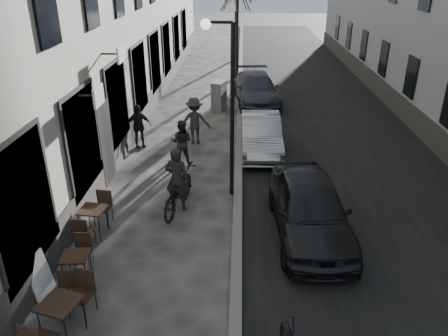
# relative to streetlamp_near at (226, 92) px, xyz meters

# --- Properties ---
(road) EXTENTS (7.30, 60.00, 0.00)m
(road) POSITION_rel_streetlamp_near_xyz_m (4.02, 10.00, -3.16)
(road) COLOR black
(road) RESTS_ON ground
(kerb) EXTENTS (0.25, 60.00, 0.12)m
(kerb) POSITION_rel_streetlamp_near_xyz_m (0.37, 10.00, -3.10)
(kerb) COLOR slate
(kerb) RESTS_ON ground
(streetlamp_near) EXTENTS (0.90, 0.28, 5.09)m
(streetlamp_near) POSITION_rel_streetlamp_near_xyz_m (0.00, 0.00, 0.00)
(streetlamp_near) COLOR black
(streetlamp_near) RESTS_ON ground
(streetlamp_far) EXTENTS (0.90, 0.28, 5.09)m
(streetlamp_far) POSITION_rel_streetlamp_near_xyz_m (0.00, 12.00, 0.00)
(streetlamp_far) COLOR black
(streetlamp_far) RESTS_ON ground
(bistro_set_a) EXTENTS (0.86, 1.68, 0.96)m
(bistro_set_a) POSITION_rel_streetlamp_near_xyz_m (-2.82, -5.74, -2.67)
(bistro_set_a) COLOR black
(bistro_set_a) RESTS_ON ground
(bistro_set_b) EXTENTS (0.62, 1.42, 0.83)m
(bistro_set_b) POSITION_rel_streetlamp_near_xyz_m (-3.09, -4.19, -2.74)
(bistro_set_b) COLOR black
(bistro_set_b) RESTS_ON ground
(bistro_set_c) EXTENTS (0.69, 1.57, 0.91)m
(bistro_set_c) POSITION_rel_streetlamp_near_xyz_m (-3.30, -2.35, -2.69)
(bistro_set_c) COLOR black
(bistro_set_c) RESTS_ON ground
(sign_board) EXTENTS (0.47, 0.62, 0.98)m
(sign_board) POSITION_rel_streetlamp_near_xyz_m (-3.69, -4.64, -2.76)
(sign_board) COLOR black
(sign_board) RESTS_ON ground
(utility_cabinet) EXTENTS (0.73, 1.02, 1.38)m
(utility_cabinet) POSITION_rel_streetlamp_near_xyz_m (-0.63, 8.39, -2.47)
(utility_cabinet) COLOR slate
(utility_cabinet) RESTS_ON ground
(bicycle) EXTENTS (1.17, 2.28, 1.14)m
(bicycle) POSITION_rel_streetlamp_near_xyz_m (-1.33, -0.94, -2.59)
(bicycle) COLOR black
(bicycle) RESTS_ON ground
(cyclist_rider) EXTENTS (0.76, 0.57, 1.87)m
(cyclist_rider) POSITION_rel_streetlamp_near_xyz_m (-1.33, -0.94, -2.22)
(cyclist_rider) COLOR black
(cyclist_rider) RESTS_ON ground
(pedestrian_near) EXTENTS (0.83, 0.68, 1.58)m
(pedestrian_near) POSITION_rel_streetlamp_near_xyz_m (-1.61, 2.22, -2.37)
(pedestrian_near) COLOR #272321
(pedestrian_near) RESTS_ON ground
(pedestrian_mid) EXTENTS (1.21, 0.72, 1.83)m
(pedestrian_mid) POSITION_rel_streetlamp_near_xyz_m (-1.33, 4.10, -2.24)
(pedestrian_mid) COLOR #2E2C28
(pedestrian_mid) RESTS_ON ground
(pedestrian_far) EXTENTS (1.05, 0.78, 1.66)m
(pedestrian_far) POSITION_rel_streetlamp_near_xyz_m (-3.43, 3.65, -2.33)
(pedestrian_far) COLOR black
(pedestrian_far) RESTS_ON ground
(car_near) EXTENTS (2.00, 4.53, 1.52)m
(car_near) POSITION_rel_streetlamp_near_xyz_m (2.20, -2.09, -2.40)
(car_near) COLOR black
(car_near) RESTS_ON ground
(car_mid) EXTENTS (1.47, 4.07, 1.34)m
(car_mid) POSITION_rel_streetlamp_near_xyz_m (1.17, 3.43, -2.49)
(car_mid) COLOR #9B9FA3
(car_mid) RESTS_ON ground
(car_far) EXTENTS (2.51, 5.16, 1.45)m
(car_far) POSITION_rel_streetlamp_near_xyz_m (1.17, 9.60, -2.44)
(car_far) COLOR #32343C
(car_far) RESTS_ON ground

